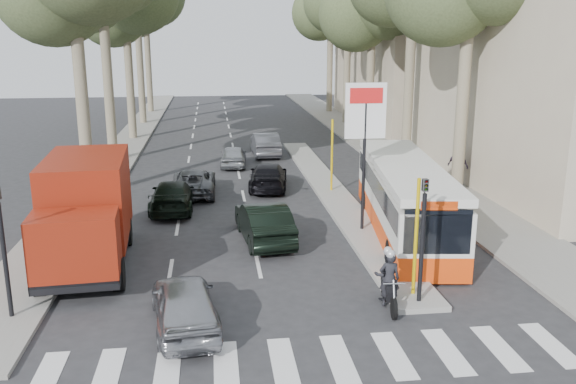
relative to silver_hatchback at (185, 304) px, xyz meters
name	(u,v)px	position (x,y,z in m)	size (l,w,h in m)	color
ground	(294,290)	(3.07, 2.00, -0.66)	(120.00, 120.00, 0.00)	#28282B
sidewalk_right	(368,140)	(11.67, 27.00, -0.60)	(3.20, 70.00, 0.12)	gray
median_left	(132,138)	(-4.93, 30.00, -0.60)	(2.40, 64.00, 0.12)	gray
traffic_island	(331,191)	(6.32, 13.00, -0.58)	(1.50, 26.00, 0.16)	gray
building_far	(425,26)	(18.57, 36.00, 7.34)	(11.00, 20.00, 16.00)	#B7A88E
billboard	(365,136)	(6.32, 7.00, 3.04)	(1.50, 12.10, 5.60)	yellow
traffic_light_island	(423,220)	(6.32, 0.50, 1.83)	(0.16, 0.41, 3.60)	black
traffic_light_left	(1,230)	(-4.53, 1.00, 1.83)	(0.16, 0.41, 3.60)	black
tree_r_e	(332,1)	(12.30, 44.11, 9.72)	(7.40, 7.20, 14.10)	#6B604C
silver_hatchback	(185,304)	(0.00, 0.00, 0.00)	(1.56, 3.88, 1.32)	#95979C
dark_hatchback	(264,222)	(2.57, 6.50, 0.06)	(1.52, 4.36, 1.44)	black
queue_car_a	(194,182)	(-0.12, 13.59, -0.06)	(2.00, 4.33, 1.20)	#45484C
queue_car_b	(268,176)	(3.45, 14.20, -0.03)	(1.76, 4.33, 1.26)	black
queue_car_c	(233,156)	(1.97, 19.69, -0.07)	(1.41, 3.50, 1.19)	#979A9E
queue_car_d	(265,144)	(4.06, 22.74, 0.05)	(1.51, 4.32, 1.42)	#55565D
queue_car_e	(173,196)	(-0.93, 11.00, -0.03)	(1.77, 4.36, 1.27)	black
red_truck	(86,210)	(-3.24, 4.91, 1.16)	(2.87, 6.59, 3.44)	black
city_bus	(405,196)	(7.87, 6.80, 0.77)	(3.53, 10.49, 2.71)	#EB410D
motorcycle	(388,279)	(5.49, 0.71, 0.10)	(0.75, 1.98, 1.68)	black
pedestrian_near	(458,166)	(12.57, 13.18, 0.44)	(1.15, 0.56, 1.96)	#3B2E45
pedestrian_far	(408,167)	(10.27, 13.75, 0.36)	(1.17, 0.52, 1.81)	brown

